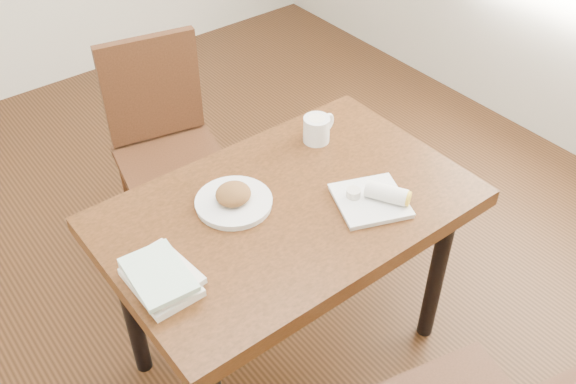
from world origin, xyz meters
TOP-DOWN VIEW (x-y plane):
  - ground at (0.00, 0.00)m, footprint 4.00×5.00m
  - table at (0.00, 0.00)m, footprint 1.17×0.74m
  - chair_far at (-0.01, 0.82)m, footprint 0.50×0.50m
  - plate_scone at (-0.14, 0.10)m, footprint 0.24×0.24m
  - coffee_mug at (0.30, 0.21)m, footprint 0.14×0.09m
  - plate_burrito at (0.22, -0.17)m, footprint 0.28×0.28m
  - book_stack at (-0.48, -0.05)m, footprint 0.18×0.24m

SIDE VIEW (x-z plane):
  - ground at x=0.00m, z-range -0.01..0.00m
  - chair_far at x=-0.01m, z-range 0.07..1.03m
  - table at x=0.00m, z-range 0.28..1.03m
  - plate_burrito at x=0.22m, z-range 0.74..0.81m
  - plate_scone at x=-0.14m, z-range 0.74..0.81m
  - book_stack at x=-0.48m, z-range 0.75..0.81m
  - coffee_mug at x=0.30m, z-range 0.75..0.85m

